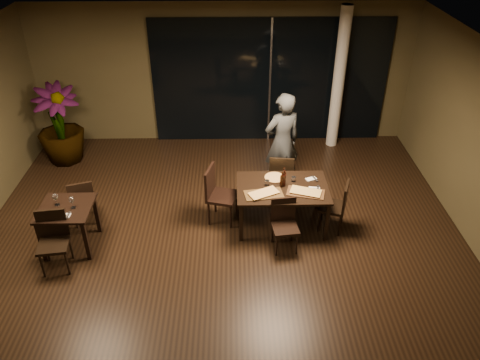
# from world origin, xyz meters

# --- Properties ---
(ground) EXTENTS (8.00, 8.00, 0.00)m
(ground) POSITION_xyz_m (0.00, 0.00, 0.00)
(ground) COLOR black
(ground) RESTS_ON ground
(wall_back) EXTENTS (8.00, 0.10, 3.00)m
(wall_back) POSITION_xyz_m (0.00, 4.05, 1.50)
(wall_back) COLOR #443D24
(wall_back) RESTS_ON ground
(ceiling) EXTENTS (8.00, 8.00, 0.04)m
(ceiling) POSITION_xyz_m (0.00, 0.00, 3.02)
(ceiling) COLOR silver
(ceiling) RESTS_ON wall_back
(window_panel) EXTENTS (5.00, 0.06, 2.70)m
(window_panel) POSITION_xyz_m (1.00, 3.96, 1.35)
(window_panel) COLOR black
(window_panel) RESTS_ON ground
(column) EXTENTS (0.24, 0.24, 3.00)m
(column) POSITION_xyz_m (2.40, 3.65, 1.50)
(column) COLOR silver
(column) RESTS_ON ground
(main_table) EXTENTS (1.50, 1.00, 0.75)m
(main_table) POSITION_xyz_m (1.00, 0.80, 0.68)
(main_table) COLOR black
(main_table) RESTS_ON ground
(side_table) EXTENTS (0.80, 0.80, 0.75)m
(side_table) POSITION_xyz_m (-2.40, 0.30, 0.62)
(side_table) COLOR black
(side_table) RESTS_ON ground
(chair_main_far) EXTENTS (0.48, 0.48, 0.93)m
(chair_main_far) POSITION_xyz_m (1.06, 1.54, 0.52)
(chair_main_far) COLOR black
(chair_main_far) RESTS_ON ground
(chair_main_near) EXTENTS (0.44, 0.44, 0.85)m
(chair_main_near) POSITION_xyz_m (0.98, 0.24, 0.48)
(chair_main_near) COLOR black
(chair_main_near) RESTS_ON ground
(chair_main_left) EXTENTS (0.58, 0.58, 1.01)m
(chair_main_left) POSITION_xyz_m (-0.08, 0.95, 0.57)
(chair_main_left) COLOR black
(chair_main_left) RESTS_ON ground
(chair_main_right) EXTENTS (0.54, 0.54, 0.91)m
(chair_main_right) POSITION_xyz_m (1.90, 0.65, 0.51)
(chair_main_right) COLOR black
(chair_main_right) RESTS_ON ground
(chair_side_far) EXTENTS (0.51, 0.51, 0.88)m
(chair_side_far) POSITION_xyz_m (-2.33, 0.87, 0.49)
(chair_side_far) COLOR black
(chair_side_far) RESTS_ON ground
(chair_side_near) EXTENTS (0.49, 0.49, 0.94)m
(chair_side_near) POSITION_xyz_m (-2.49, -0.14, 0.53)
(chair_side_near) COLOR black
(chair_side_near) RESTS_ON ground
(diner) EXTENTS (0.76, 0.63, 1.90)m
(diner) POSITION_xyz_m (1.09, 1.97, 0.95)
(diner) COLOR #2E3133
(diner) RESTS_ON ground
(potted_plant) EXTENTS (1.21, 1.21, 1.63)m
(potted_plant) POSITION_xyz_m (-3.31, 3.06, 0.82)
(potted_plant) COLOR #194B19
(potted_plant) RESTS_ON ground
(pizza_board_left) EXTENTS (0.65, 0.40, 0.01)m
(pizza_board_left) POSITION_xyz_m (0.68, 0.59, 0.76)
(pizza_board_left) COLOR #442E15
(pizza_board_left) RESTS_ON main_table
(pizza_board_right) EXTENTS (0.65, 0.43, 0.01)m
(pizza_board_right) POSITION_xyz_m (1.35, 0.62, 0.76)
(pizza_board_right) COLOR #422915
(pizza_board_right) RESTS_ON main_table
(oblong_pizza_left) EXTENTS (0.50, 0.39, 0.02)m
(oblong_pizza_left) POSITION_xyz_m (0.68, 0.59, 0.77)
(oblong_pizza_left) COLOR maroon
(oblong_pizza_left) RESTS_ON pizza_board_left
(oblong_pizza_right) EXTENTS (0.51, 0.36, 0.02)m
(oblong_pizza_right) POSITION_xyz_m (1.35, 0.62, 0.77)
(oblong_pizza_right) COLOR #6D0909
(oblong_pizza_right) RESTS_ON pizza_board_right
(round_pizza) EXTENTS (0.33, 0.33, 0.01)m
(round_pizza) POSITION_xyz_m (0.89, 1.07, 0.76)
(round_pizza) COLOR #B01E13
(round_pizza) RESTS_ON main_table
(bottle_a) EXTENTS (0.06, 0.06, 0.28)m
(bottle_a) POSITION_xyz_m (0.98, 0.81, 0.89)
(bottle_a) COLOR black
(bottle_a) RESTS_ON main_table
(bottle_b) EXTENTS (0.06, 0.06, 0.29)m
(bottle_b) POSITION_xyz_m (1.02, 0.84, 0.90)
(bottle_b) COLOR black
(bottle_b) RESTS_ON main_table
(bottle_c) EXTENTS (0.07, 0.07, 0.31)m
(bottle_c) POSITION_xyz_m (1.02, 0.88, 0.90)
(bottle_c) COLOR black
(bottle_c) RESTS_ON main_table
(tumbler_left) EXTENTS (0.07, 0.07, 0.09)m
(tumbler_left) POSITION_xyz_m (0.75, 0.87, 0.79)
(tumbler_left) COLOR white
(tumbler_left) RESTS_ON main_table
(tumbler_right) EXTENTS (0.07, 0.07, 0.09)m
(tumbler_right) POSITION_xyz_m (1.20, 0.97, 0.79)
(tumbler_right) COLOR white
(tumbler_right) RESTS_ON main_table
(napkin_near) EXTENTS (0.20, 0.13, 0.01)m
(napkin_near) POSITION_xyz_m (1.51, 0.72, 0.76)
(napkin_near) COLOR white
(napkin_near) RESTS_ON main_table
(napkin_far) EXTENTS (0.20, 0.16, 0.01)m
(napkin_far) POSITION_xyz_m (1.50, 1.02, 0.76)
(napkin_far) COLOR white
(napkin_far) RESTS_ON main_table
(wine_glass_a) EXTENTS (0.09, 0.09, 0.19)m
(wine_glass_a) POSITION_xyz_m (-2.54, 0.37, 0.85)
(wine_glass_a) COLOR white
(wine_glass_a) RESTS_ON side_table
(wine_glass_b) EXTENTS (0.09, 0.09, 0.19)m
(wine_glass_b) POSITION_xyz_m (-2.27, 0.29, 0.85)
(wine_glass_b) COLOR white
(wine_glass_b) RESTS_ON side_table
(side_napkin) EXTENTS (0.19, 0.12, 0.01)m
(side_napkin) POSITION_xyz_m (-2.35, 0.08, 0.76)
(side_napkin) COLOR silver
(side_napkin) RESTS_ON side_table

